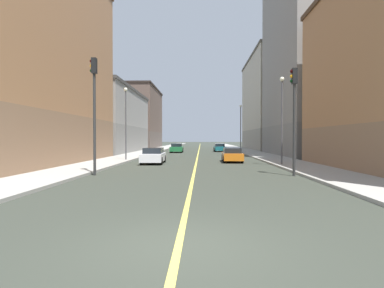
# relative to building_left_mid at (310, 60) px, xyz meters

# --- Properties ---
(ground_plane) EXTENTS (400.00, 400.00, 0.00)m
(ground_plane) POSITION_rel_building_left_mid_xyz_m (-13.99, -34.36, -11.98)
(ground_plane) COLOR #31362D
(ground_plane) RESTS_ON ground
(sidewalk_left) EXTENTS (3.57, 168.00, 0.15)m
(sidewalk_left) POSITION_rel_building_left_mid_xyz_m (-6.00, 14.64, -11.90)
(sidewalk_left) COLOR #9E9B93
(sidewalk_left) RESTS_ON ground
(sidewalk_right) EXTENTS (3.57, 168.00, 0.15)m
(sidewalk_right) POSITION_rel_building_left_mid_xyz_m (-21.98, 14.64, -11.90)
(sidewalk_right) COLOR #9E9B93
(sidewalk_right) RESTS_ON ground
(lane_center_stripe) EXTENTS (0.16, 154.00, 0.01)m
(lane_center_stripe) POSITION_rel_building_left_mid_xyz_m (-13.99, 14.64, -11.97)
(lane_center_stripe) COLOR #E5D14C
(lane_center_stripe) RESTS_ON ground
(building_left_mid) EXTENTS (8.72, 18.26, 23.93)m
(building_left_mid) POSITION_rel_building_left_mid_xyz_m (0.00, 0.00, 0.00)
(building_left_mid) COLOR slate
(building_left_mid) RESTS_ON ground
(building_left_far) EXTENTS (8.72, 23.14, 17.75)m
(building_left_far) POSITION_rel_building_left_mid_xyz_m (-0.00, 21.71, -3.09)
(building_left_far) COLOR #9D9688
(building_left_far) RESTS_ON ground
(building_right_corner) EXTENTS (8.72, 21.59, 18.39)m
(building_right_corner) POSITION_rel_building_left_mid_xyz_m (-27.98, -14.37, -2.77)
(building_right_corner) COLOR #8F6B4F
(building_right_corner) RESTS_ON ground
(building_right_midblock) EXTENTS (8.72, 23.59, 9.74)m
(building_right_midblock) POSITION_rel_building_left_mid_xyz_m (-27.98, 9.01, -7.10)
(building_right_midblock) COLOR gray
(building_right_midblock) RESTS_ON ground
(building_right_distant) EXTENTS (8.72, 20.15, 13.69)m
(building_right_distant) POSITION_rel_building_left_mid_xyz_m (-27.98, 33.05, -5.12)
(building_right_distant) COLOR brown
(building_right_distant) RESTS_ON ground
(traffic_light_left_near) EXTENTS (0.40, 0.32, 6.20)m
(traffic_light_left_near) POSITION_rel_building_left_mid_xyz_m (-8.20, -22.06, -7.97)
(traffic_light_left_near) COLOR #2D2D2D
(traffic_light_left_near) RESTS_ON ground
(traffic_light_right_near) EXTENTS (0.40, 0.32, 6.87)m
(traffic_light_right_near) POSITION_rel_building_left_mid_xyz_m (-19.81, -22.06, -7.60)
(traffic_light_right_near) COLOR #2D2D2D
(traffic_light_right_near) RESTS_ON ground
(street_lamp_left_near) EXTENTS (0.36, 0.36, 6.87)m
(street_lamp_left_near) POSITION_rel_building_left_mid_xyz_m (-7.18, -15.16, -7.64)
(street_lamp_left_near) COLOR #4C4C51
(street_lamp_left_near) RESTS_ON ground
(street_lamp_right_near) EXTENTS (0.36, 0.36, 6.90)m
(street_lamp_right_near) POSITION_rel_building_left_mid_xyz_m (-20.80, -10.01, -7.63)
(street_lamp_right_near) COLOR #4C4C51
(street_lamp_right_near) RESTS_ON ground
(street_lamp_left_far) EXTENTS (0.36, 0.36, 7.45)m
(street_lamp_left_far) POSITION_rel_building_left_mid_xyz_m (-7.18, 11.49, -7.34)
(street_lamp_left_far) COLOR #4C4C51
(street_lamp_left_far) RESTS_ON ground
(car_green) EXTENTS (1.91, 4.37, 1.39)m
(car_green) POSITION_rel_building_left_mid_xyz_m (-17.35, 9.11, -11.31)
(car_green) COLOR #1E6B38
(car_green) RESTS_ON ground
(car_white) EXTENTS (1.90, 4.52, 1.36)m
(car_white) POSITION_rel_building_left_mid_xyz_m (-17.68, -12.99, -11.30)
(car_white) COLOR white
(car_white) RESTS_ON ground
(car_teal) EXTENTS (1.90, 4.24, 1.33)m
(car_teal) POSITION_rel_building_left_mid_xyz_m (-10.51, 12.71, -11.33)
(car_teal) COLOR #196670
(car_teal) RESTS_ON ground
(car_orange) EXTENTS (1.83, 4.22, 1.31)m
(car_orange) POSITION_rel_building_left_mid_xyz_m (-10.69, -11.00, -11.33)
(car_orange) COLOR orange
(car_orange) RESTS_ON ground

